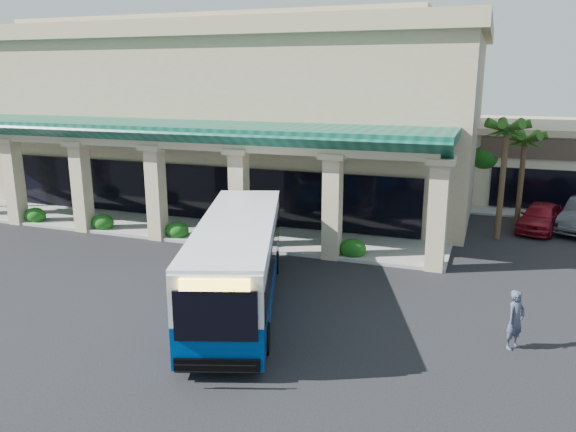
% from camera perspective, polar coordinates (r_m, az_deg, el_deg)
% --- Properties ---
extents(ground, '(110.00, 110.00, 0.00)m').
position_cam_1_polar(ground, '(21.24, -3.37, -8.00)').
color(ground, black).
extents(main_building, '(30.80, 14.80, 11.35)m').
position_cam_1_polar(main_building, '(37.63, -5.10, 10.51)').
color(main_building, tan).
rests_on(main_building, ground).
extents(arcade, '(30.00, 6.20, 5.70)m').
position_cam_1_polar(arcade, '(29.92, -12.44, 3.88)').
color(arcade, '#0B4335').
rests_on(arcade, ground).
extents(palm_0, '(2.40, 2.40, 6.60)m').
position_cam_1_polar(palm_0, '(29.42, 20.99, 4.00)').
color(palm_0, '#204512').
rests_on(palm_0, ground).
extents(palm_1, '(2.40, 2.40, 5.80)m').
position_cam_1_polar(palm_1, '(32.48, 22.65, 4.00)').
color(palm_1, '#204512').
rests_on(palm_1, ground).
extents(broadleaf_tree, '(2.60, 2.60, 4.81)m').
position_cam_1_polar(broadleaf_tree, '(37.46, 19.25, 4.73)').
color(broadleaf_tree, '#144B11').
rests_on(broadleaf_tree, ground).
extents(transit_bus, '(6.03, 11.38, 3.11)m').
position_cam_1_polar(transit_bus, '(19.92, -5.09, -4.78)').
color(transit_bus, navy).
rests_on(transit_bus, ground).
extents(pedestrian, '(0.75, 0.79, 1.82)m').
position_cam_1_polar(pedestrian, '(18.27, 22.11, -9.75)').
color(pedestrian, '#3C4256').
rests_on(pedestrian, ground).
extents(car_silver, '(2.84, 4.71, 1.50)m').
position_cam_1_polar(car_silver, '(32.40, 24.25, -0.08)').
color(car_silver, maroon).
rests_on(car_silver, ground).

